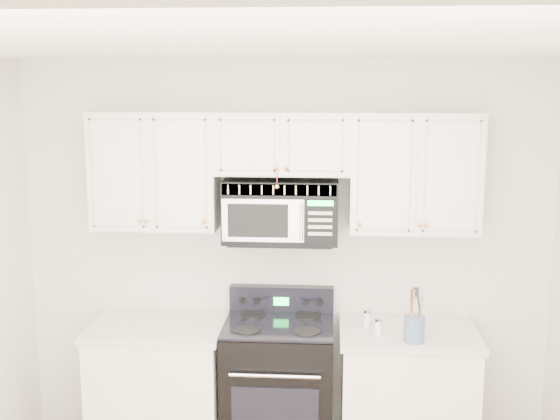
{
  "coord_description": "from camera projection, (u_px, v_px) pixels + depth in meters",
  "views": [
    {
      "loc": [
        0.3,
        -2.8,
        2.46
      ],
      "look_at": [
        0.0,
        1.3,
        1.7
      ],
      "focal_mm": 45.0,
      "sensor_mm": 36.0,
      "label": 1
    }
  ],
  "objects": [
    {
      "name": "room",
      "position": [
        257.0,
        358.0,
        2.98
      ],
      "size": [
        3.51,
        3.51,
        2.61
      ],
      "color": "brown",
      "rests_on": "ground"
    },
    {
      "name": "shaker_salt",
      "position": [
        367.0,
        318.0,
        4.44
      ],
      "size": [
        0.05,
        0.05,
        0.11
      ],
      "color": "silver",
      "rests_on": "base_cabinet_right"
    },
    {
      "name": "utensil_crock",
      "position": [
        414.0,
        328.0,
        4.19
      ],
      "size": [
        0.13,
        0.13,
        0.34
      ],
      "color": "#496586",
      "rests_on": "base_cabinet_right"
    },
    {
      "name": "range",
      "position": [
        279.0,
        389.0,
        4.56
      ],
      "size": [
        0.7,
        0.64,
        1.1
      ],
      "color": "black",
      "rests_on": "ground"
    },
    {
      "name": "upper_cabinets",
      "position": [
        283.0,
        165.0,
        4.42
      ],
      "size": [
        2.44,
        0.37,
        0.75
      ],
      "color": "white",
      "rests_on": "ground"
    },
    {
      "name": "base_cabinet_left",
      "position": [
        160.0,
        395.0,
        4.61
      ],
      "size": [
        0.86,
        0.65,
        0.92
      ],
      "color": "white",
      "rests_on": "ground"
    },
    {
      "name": "shaker_pepper",
      "position": [
        378.0,
        327.0,
        4.29
      ],
      "size": [
        0.05,
        0.05,
        0.11
      ],
      "color": "silver",
      "rests_on": "base_cabinet_right"
    },
    {
      "name": "base_cabinet_right",
      "position": [
        406.0,
        403.0,
        4.49
      ],
      "size": [
        0.86,
        0.65,
        0.92
      ],
      "color": "white",
      "rests_on": "ground"
    },
    {
      "name": "microwave",
      "position": [
        281.0,
        210.0,
        4.45
      ],
      "size": [
        0.72,
        0.41,
        0.4
      ],
      "color": "black",
      "rests_on": "ground"
    }
  ]
}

